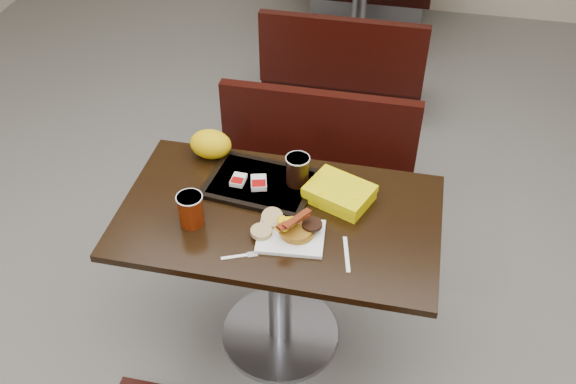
% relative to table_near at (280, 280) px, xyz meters
% --- Properties ---
extents(floor, '(6.00, 7.00, 0.01)m').
position_rel_table_near_xyz_m(floor, '(0.00, 0.00, -0.38)').
color(floor, slate).
rests_on(floor, ground).
extents(table_near, '(1.20, 0.70, 0.75)m').
position_rel_table_near_xyz_m(table_near, '(0.00, 0.00, 0.00)').
color(table_near, black).
rests_on(table_near, floor).
extents(bench_near_n, '(1.00, 0.46, 0.72)m').
position_rel_table_near_xyz_m(bench_near_n, '(0.00, 0.70, -0.02)').
color(bench_near_n, black).
rests_on(bench_near_n, floor).
extents(table_far, '(1.20, 0.70, 0.75)m').
position_rel_table_near_xyz_m(table_far, '(0.00, 2.60, 0.00)').
color(table_far, black).
rests_on(table_far, floor).
extents(bench_far_s, '(1.00, 0.46, 0.72)m').
position_rel_table_near_xyz_m(bench_far_s, '(0.00, 1.90, -0.02)').
color(bench_far_s, black).
rests_on(bench_far_s, floor).
extents(platter, '(0.25, 0.21, 0.01)m').
position_rel_table_near_xyz_m(platter, '(0.07, -0.12, 0.38)').
color(platter, white).
rests_on(platter, table_near).
extents(pancake_stack, '(0.13, 0.13, 0.03)m').
position_rel_table_near_xyz_m(pancake_stack, '(0.09, -0.10, 0.40)').
color(pancake_stack, '#A7711B').
rests_on(pancake_stack, platter).
extents(sausage_patty, '(0.09, 0.09, 0.01)m').
position_rel_table_near_xyz_m(sausage_patty, '(0.14, -0.08, 0.42)').
color(sausage_patty, black).
rests_on(sausage_patty, pancake_stack).
extents(scrambled_eggs, '(0.09, 0.08, 0.04)m').
position_rel_table_near_xyz_m(scrambled_eggs, '(0.06, -0.11, 0.44)').
color(scrambled_eggs, '#FFD905').
rests_on(scrambled_eggs, pancake_stack).
extents(bacon_strips, '(0.13, 0.15, 0.01)m').
position_rel_table_near_xyz_m(bacon_strips, '(0.08, -0.12, 0.46)').
color(bacon_strips, '#4B0905').
rests_on(bacon_strips, scrambled_eggs).
extents(muffin_bottom, '(0.09, 0.09, 0.02)m').
position_rel_table_near_xyz_m(muffin_bottom, '(-0.04, -0.13, 0.40)').
color(muffin_bottom, tan).
rests_on(muffin_bottom, platter).
extents(muffin_top, '(0.09, 0.09, 0.05)m').
position_rel_table_near_xyz_m(muffin_top, '(-0.01, -0.06, 0.41)').
color(muffin_top, tan).
rests_on(muffin_top, platter).
extents(coffee_cup_near, '(0.12, 0.12, 0.13)m').
position_rel_table_near_xyz_m(coffee_cup_near, '(-0.30, -0.11, 0.44)').
color(coffee_cup_near, '#862604').
rests_on(coffee_cup_near, table_near).
extents(fork, '(0.13, 0.07, 0.00)m').
position_rel_table_near_xyz_m(fork, '(-0.10, -0.25, 0.38)').
color(fork, white).
rests_on(fork, table_near).
extents(knife, '(0.05, 0.17, 0.00)m').
position_rel_table_near_xyz_m(knife, '(0.28, -0.16, 0.38)').
color(knife, white).
rests_on(knife, table_near).
extents(condiment_syrup, '(0.04, 0.03, 0.01)m').
position_rel_table_near_xyz_m(condiment_syrup, '(-0.04, 0.09, 0.38)').
color(condiment_syrup, '#A75307').
rests_on(condiment_syrup, table_near).
extents(condiment_ketchup, '(0.06, 0.05, 0.01)m').
position_rel_table_near_xyz_m(condiment_ketchup, '(-0.17, 0.06, 0.38)').
color(condiment_ketchup, '#8C0504').
rests_on(condiment_ketchup, table_near).
extents(tray, '(0.44, 0.34, 0.02)m').
position_rel_table_near_xyz_m(tray, '(-0.11, 0.14, 0.38)').
color(tray, black).
rests_on(tray, table_near).
extents(hashbrown_sleeve_left, '(0.06, 0.07, 0.02)m').
position_rel_table_near_xyz_m(hashbrown_sleeve_left, '(-0.19, 0.12, 0.40)').
color(hashbrown_sleeve_left, silver).
rests_on(hashbrown_sleeve_left, tray).
extents(hashbrown_sleeve_right, '(0.08, 0.09, 0.02)m').
position_rel_table_near_xyz_m(hashbrown_sleeve_right, '(-0.11, 0.12, 0.41)').
color(hashbrown_sleeve_right, silver).
rests_on(hashbrown_sleeve_right, tray).
extents(coffee_cup_far, '(0.10, 0.10, 0.12)m').
position_rel_table_near_xyz_m(coffee_cup_far, '(0.04, 0.17, 0.46)').
color(coffee_cup_far, black).
rests_on(coffee_cup_far, tray).
extents(clamshell, '(0.29, 0.25, 0.06)m').
position_rel_table_near_xyz_m(clamshell, '(0.21, 0.12, 0.41)').
color(clamshell, '#E0CE03').
rests_on(clamshell, table_near).
extents(paper_bag, '(0.20, 0.16, 0.12)m').
position_rel_table_near_xyz_m(paper_bag, '(-0.35, 0.29, 0.44)').
color(paper_bag, yellow).
rests_on(paper_bag, table_near).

